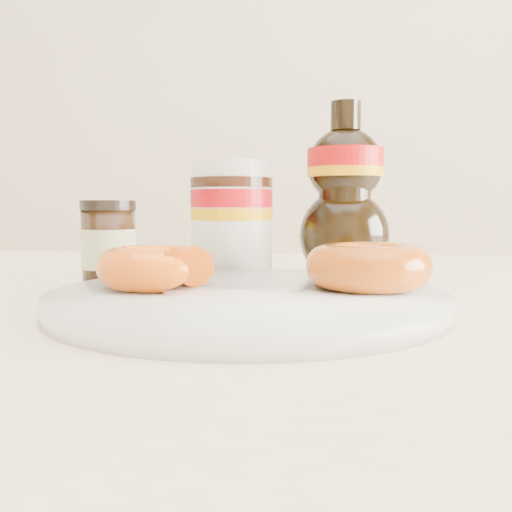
# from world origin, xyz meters

# --- Properties ---
(dining_table) EXTENTS (1.40, 0.90, 0.75)m
(dining_table) POSITION_xyz_m (0.00, 0.10, 0.67)
(dining_table) COLOR #FFEDC2
(dining_table) RESTS_ON ground
(plate) EXTENTS (0.29, 0.29, 0.01)m
(plate) POSITION_xyz_m (-0.04, 0.05, 0.76)
(plate) COLOR white
(plate) RESTS_ON dining_table
(donut_bitten) EXTENTS (0.11, 0.11, 0.03)m
(donut_bitten) POSITION_xyz_m (-0.11, 0.06, 0.78)
(donut_bitten) COLOR #D05A0B
(donut_bitten) RESTS_ON plate
(donut_whole) EXTENTS (0.11, 0.11, 0.03)m
(donut_whole) POSITION_xyz_m (0.05, 0.07, 0.78)
(donut_whole) COLOR #AA370B
(donut_whole) RESTS_ON plate
(nutella_jar) EXTENTS (0.09, 0.09, 0.12)m
(nutella_jar) POSITION_xyz_m (-0.08, 0.24, 0.82)
(nutella_jar) COLOR white
(nutella_jar) RESTS_ON dining_table
(syrup_bottle) EXTENTS (0.12, 0.11, 0.18)m
(syrup_bottle) POSITION_xyz_m (0.03, 0.25, 0.84)
(syrup_bottle) COLOR black
(syrup_bottle) RESTS_ON dining_table
(dark_jar) EXTENTS (0.05, 0.05, 0.08)m
(dark_jar) POSITION_xyz_m (-0.18, 0.15, 0.79)
(dark_jar) COLOR black
(dark_jar) RESTS_ON dining_table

